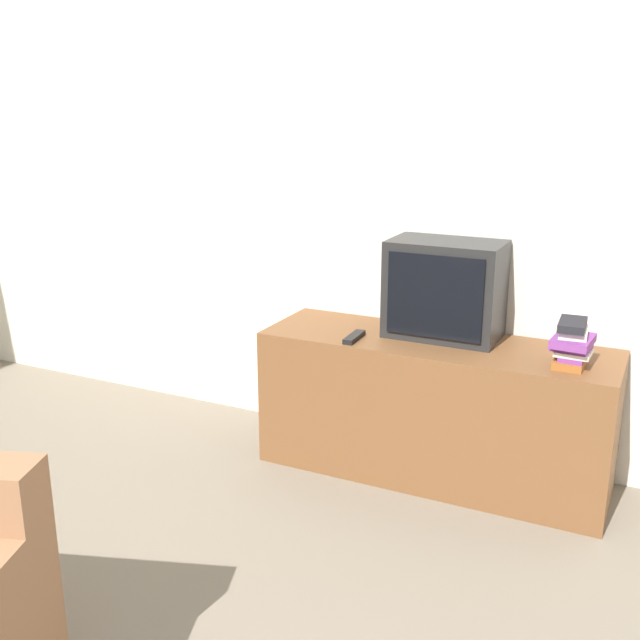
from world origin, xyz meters
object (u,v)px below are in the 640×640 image
object	(u,v)px
television	(445,289)
book_stack	(572,343)
tv_stand	(434,409)
remote_on_stand	(354,337)

from	to	relation	value
television	book_stack	world-z (taller)	television
tv_stand	book_stack	world-z (taller)	book_stack
remote_on_stand	book_stack	bearing A→B (deg)	3.94
book_stack	television	bearing A→B (deg)	164.58
tv_stand	television	world-z (taller)	television
tv_stand	book_stack	xyz separation A→B (m)	(0.62, -0.08, 0.44)
tv_stand	television	size ratio (longest dim) A/B	3.14
tv_stand	book_stack	distance (m)	0.77
tv_stand	television	distance (m)	0.58
tv_stand	television	xyz separation A→B (m)	(-0.00, 0.09, 0.58)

